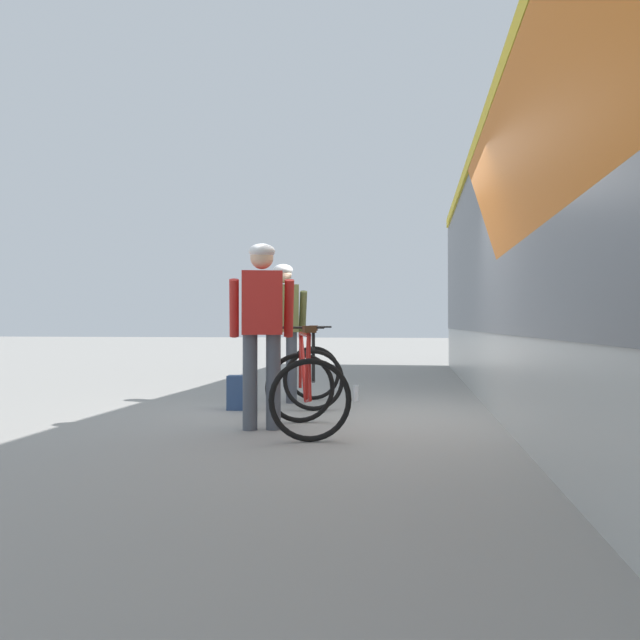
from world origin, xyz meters
TOP-DOWN VIEW (x-y plane):
  - ground_plane at (0.00, 0.00)m, footprint 80.00×80.00m
  - cyclist_near_in_olive at (-1.24, 1.09)m, footprint 0.66×0.43m
  - cyclist_far_in_red at (-1.03, -0.85)m, footprint 0.66×0.41m
  - bicycle_near_black at (-0.82, 0.97)m, footprint 0.87×1.17m
  - bicycle_far_red at (-0.60, -0.90)m, footprint 0.97×1.22m
  - backpack_on_platform at (-1.61, 0.43)m, footprint 0.30×0.21m
  - water_bottle_near_the_bikes at (-0.34, 1.43)m, footprint 0.07×0.07m
  - water_bottle_by_the_backpack at (-1.46, 0.26)m, footprint 0.08×0.08m

SIDE VIEW (x-z plane):
  - ground_plane at x=0.00m, z-range 0.00..0.00m
  - water_bottle_by_the_backpack at x=-1.46m, z-range 0.00..0.19m
  - water_bottle_near_the_bikes at x=-0.34m, z-range 0.00..0.21m
  - backpack_on_platform at x=-1.61m, z-range 0.00..0.40m
  - bicycle_near_black at x=-0.82m, z-range -0.09..0.89m
  - bicycle_far_red at x=-0.60m, z-range -0.09..0.89m
  - cyclist_near_in_olive at x=-1.24m, z-range 0.17..1.94m
  - cyclist_far_in_red at x=-1.03m, z-range 0.17..1.94m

